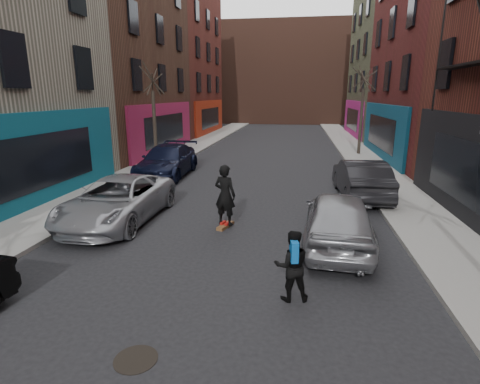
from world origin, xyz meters
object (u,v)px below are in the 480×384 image
(parked_left_far, at_px, (118,200))
(parked_left_end, at_px, (167,161))
(tree_left_far, at_px, (154,108))
(skateboard, at_px, (225,226))
(parked_right_end, at_px, (361,178))
(parked_right_far, at_px, (339,218))
(pedestrian, at_px, (292,265))
(manhole, at_px, (136,359))
(skateboarder, at_px, (225,195))
(tree_right_far, at_px, (362,103))

(parked_left_far, relative_size, parked_left_end, 0.96)
(parked_left_end, bearing_deg, tree_left_far, 120.01)
(parked_left_end, bearing_deg, skateboard, -59.50)
(parked_right_end, bearing_deg, parked_right_far, 72.54)
(pedestrian, distance_m, manhole, 3.36)
(skateboard, bearing_deg, tree_left_far, 139.17)
(parked_right_end, bearing_deg, skateboarder, 39.99)
(skateboarder, distance_m, pedestrian, 4.59)
(skateboarder, bearing_deg, parked_left_far, 16.65)
(pedestrian, bearing_deg, skateboarder, -72.92)
(pedestrian, bearing_deg, skateboard, -72.92)
(parked_left_far, bearing_deg, pedestrian, -34.53)
(parked_right_end, bearing_deg, parked_left_end, -19.19)
(parked_left_end, relative_size, pedestrian, 3.65)
(tree_left_far, height_order, parked_right_end, tree_left_far)
(parked_left_far, bearing_deg, skateboarder, -0.08)
(skateboarder, relative_size, manhole, 2.76)
(pedestrian, bearing_deg, parked_right_end, -118.26)
(tree_left_far, height_order, skateboarder, tree_left_far)
(tree_right_far, distance_m, pedestrian, 20.44)
(tree_left_far, bearing_deg, manhole, -70.18)
(parked_left_end, height_order, parked_right_end, parked_left_end)
(parked_left_end, relative_size, skateboarder, 2.83)
(skateboard, xyz_separation_m, manhole, (-0.24, -6.27, -0.04))
(tree_left_far, bearing_deg, parked_right_end, -26.36)
(tree_right_far, height_order, parked_right_end, tree_right_far)
(parked_right_far, bearing_deg, tree_right_far, -96.06)
(tree_right_far, xyz_separation_m, skateboarder, (-6.38, -15.76, -2.47))
(tree_right_far, relative_size, skateboarder, 3.52)
(parked_left_far, bearing_deg, parked_left_end, 97.23)
(parked_right_far, bearing_deg, parked_left_end, -41.75)
(parked_left_far, height_order, pedestrian, pedestrian)
(tree_left_far, distance_m, pedestrian, 16.25)
(skateboarder, bearing_deg, pedestrian, 135.60)
(parked_right_end, bearing_deg, tree_right_far, -100.75)
(tree_right_far, bearing_deg, tree_left_far, -154.18)
(skateboard, distance_m, skateboarder, 1.01)
(parked_right_far, bearing_deg, skateboard, -10.97)
(tree_right_far, height_order, pedestrian, tree_right_far)
(tree_left_far, relative_size, tree_right_far, 0.96)
(skateboarder, bearing_deg, parked_right_far, -177.60)
(parked_right_far, distance_m, skateboard, 3.58)
(tree_left_far, height_order, skateboard, tree_left_far)
(skateboarder, xyz_separation_m, pedestrian, (2.15, -4.04, -0.30))
(tree_right_far, bearing_deg, parked_left_end, -141.37)
(tree_right_far, relative_size, skateboard, 8.50)
(parked_left_end, xyz_separation_m, parked_right_end, (9.20, -2.72, -0.01))
(skateboarder, bearing_deg, skateboard, -0.00)
(tree_right_far, bearing_deg, parked_right_end, -98.02)
(parked_left_far, bearing_deg, tree_right_far, 58.31)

